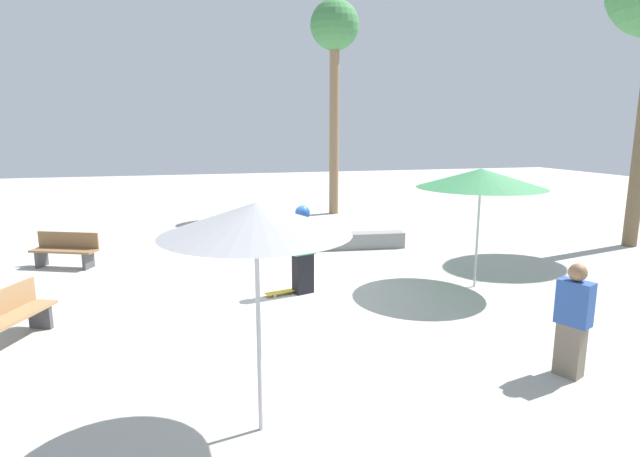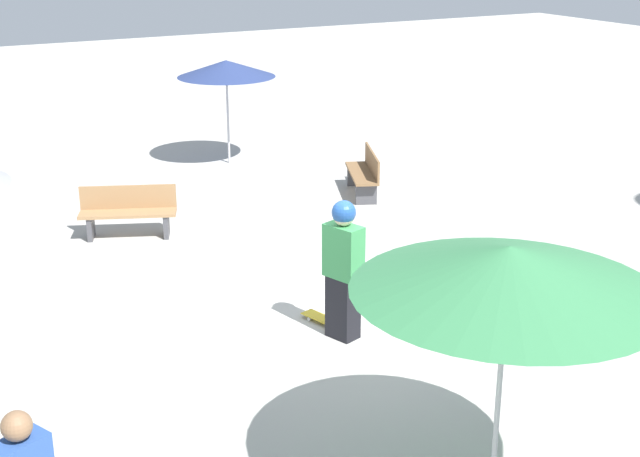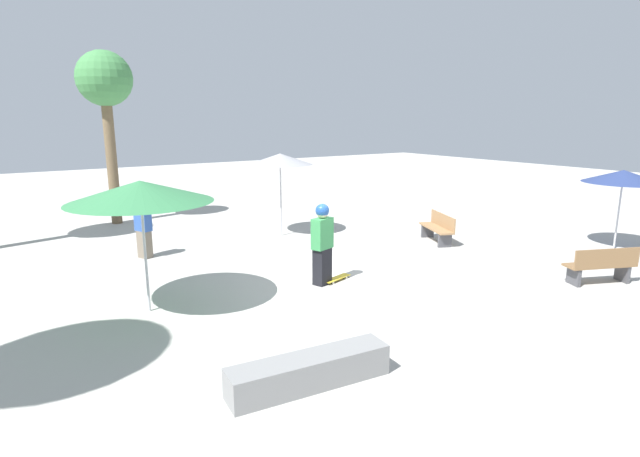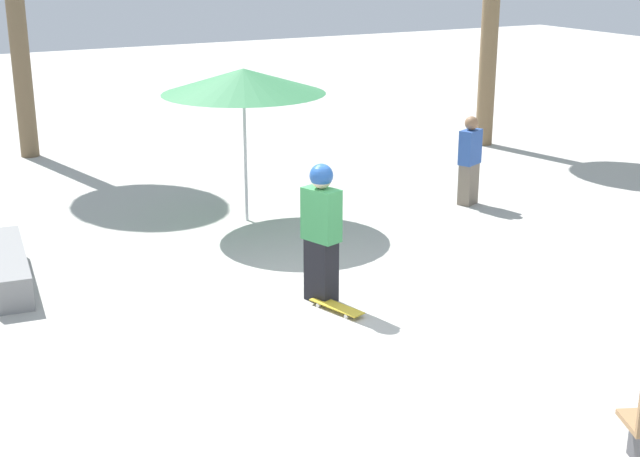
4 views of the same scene
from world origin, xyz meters
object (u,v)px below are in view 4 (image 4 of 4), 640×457
Objects in this scene: concrete_ledge at (7,267)px; shade_umbrella_green at (243,81)px; skateboard at (337,307)px; skater_main at (321,228)px; bystander_watching at (470,161)px.

shade_umbrella_green reaches higher than concrete_ledge.
shade_umbrella_green reaches higher than skateboard.
skater_main is 2.22× the size of skateboard.
skater_main is 5.18m from bystander_watching.
skater_main reaches higher than concrete_ledge.
skater_main is at bearing -172.63° from bystander_watching.
shade_umbrella_green is (-0.55, -3.67, 1.35)m from skater_main.
shade_umbrella_green is 4.27m from bystander_watching.
skateboard is 0.34× the size of concrete_ledge.
skateboard is at bearing 82.42° from shade_umbrella_green.
bystander_watching is (-7.90, -0.14, 0.57)m from concrete_ledge.
skater_main is 1.16× the size of bystander_watching.
bystander_watching is (-4.41, -2.71, -0.20)m from skater_main.
skateboard is at bearing -17.83° from skater_main.
bystander_watching is at bearing -178.99° from concrete_ledge.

